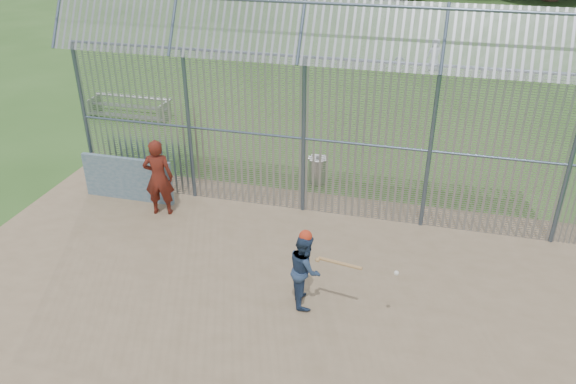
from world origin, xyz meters
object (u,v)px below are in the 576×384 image
(bleacher, at_px, (129,107))
(onlooker, at_px, (159,177))
(dugout_wall, at_px, (128,179))
(batter, at_px, (305,269))
(trash_can, at_px, (318,170))

(bleacher, bearing_deg, onlooker, -55.31)
(dugout_wall, xyz_separation_m, batter, (5.49, -3.00, 0.18))
(batter, bearing_deg, bleacher, 25.52)
(trash_can, height_order, bleacher, trash_can)
(onlooker, relative_size, trash_can, 2.45)
(onlooker, xyz_separation_m, trash_can, (3.48, 2.74, -0.64))
(dugout_wall, height_order, batter, batter)
(dugout_wall, xyz_separation_m, bleacher, (-3.05, 5.61, -0.21))
(trash_can, bearing_deg, batter, -80.79)
(trash_can, relative_size, bleacher, 0.27)
(onlooker, height_order, trash_can, onlooker)
(dugout_wall, bearing_deg, batter, -28.68)
(batter, xyz_separation_m, bleacher, (-8.54, 8.62, -0.39))
(batter, distance_m, bleacher, 12.13)
(trash_can, xyz_separation_m, bleacher, (-7.68, 3.33, 0.03))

